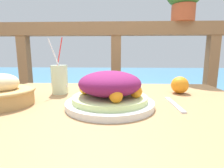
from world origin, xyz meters
TOP-DOWN VIEW (x-y plane):
  - patio_table at (0.00, 0.00)m, footprint 1.06×0.81m
  - railing_fence at (-0.00, 0.66)m, footprint 2.80×0.08m
  - sea_backdrop at (0.00, 3.16)m, footprint 12.00×4.00m
  - salad_plate at (-0.01, -0.05)m, footprint 0.30×0.30m
  - drink_glass at (-0.24, 0.14)m, footprint 0.08×0.07m
  - bread_basket at (-0.38, -0.04)m, footprint 0.21×0.21m
  - fork at (0.22, -0.02)m, footprint 0.02×0.18m
  - orange_near_basket at (0.30, 0.16)m, footprint 0.08×0.08m

SIDE VIEW (x-z plane):
  - sea_backdrop at x=0.00m, z-range 0.00..0.41m
  - patio_table at x=0.00m, z-range 0.26..0.96m
  - fork at x=0.22m, z-range 0.70..0.71m
  - orange_near_basket at x=0.30m, z-range 0.70..0.78m
  - bread_basket at x=-0.38m, z-range 0.69..0.80m
  - railing_fence at x=0.00m, z-range 0.20..1.30m
  - salad_plate at x=-0.01m, z-range 0.69..0.82m
  - drink_glass at x=-0.24m, z-range 0.64..0.89m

